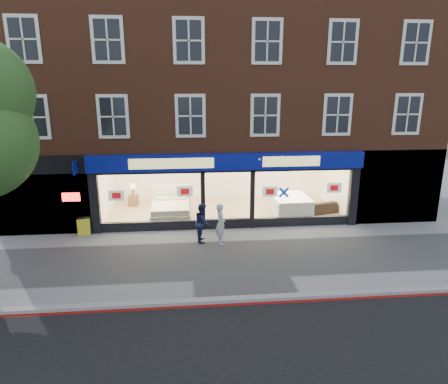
{
  "coord_description": "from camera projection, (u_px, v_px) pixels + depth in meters",
  "views": [
    {
      "loc": [
        -1.67,
        -13.07,
        6.12
      ],
      "look_at": [
        -0.21,
        2.5,
        1.78
      ],
      "focal_mm": 32.0,
      "sensor_mm": 36.0,
      "label": 1
    }
  ],
  "objects": [
    {
      "name": "showroom_floor",
      "position": [
        223.0,
        211.0,
        19.35
      ],
      "size": [
        11.0,
        4.5,
        0.1
      ],
      "primitive_type": "cube",
      "color": "tan",
      "rests_on": "ground"
    },
    {
      "name": "pedestrian_grey",
      "position": [
        221.0,
        224.0,
        15.42
      ],
      "size": [
        0.49,
        0.65,
        1.61
      ],
      "primitive_type": "imported",
      "rotation": [
        0.0,
        0.0,
        1.75
      ],
      "color": "#B8B9C0",
      "rests_on": "ground"
    },
    {
      "name": "pedestrian_blue",
      "position": [
        203.0,
        222.0,
        15.67
      ],
      "size": [
        0.61,
        0.77,
        1.54
      ],
      "primitive_type": "imported",
      "rotation": [
        0.0,
        0.0,
        1.53
      ],
      "color": "#181D43",
      "rests_on": "ground"
    },
    {
      "name": "a_board",
      "position": [
        84.0,
        227.0,
        16.27
      ],
      "size": [
        0.59,
        0.47,
        0.78
      ],
      "primitive_type": "cube",
      "rotation": [
        0.0,
        0.0,
        0.32
      ],
      "color": "yellow",
      "rests_on": "ground"
    },
    {
      "name": "sofa",
      "position": [
        319.0,
        207.0,
        18.88
      ],
      "size": [
        2.08,
        1.25,
        0.57
      ],
      "primitive_type": "imported",
      "rotation": [
        0.0,
        0.0,
        3.41
      ],
      "color": "black",
      "rests_on": "showroom_floor"
    },
    {
      "name": "bedside_table",
      "position": [
        134.0,
        200.0,
        19.98
      ],
      "size": [
        0.51,
        0.51,
        0.55
      ],
      "primitive_type": "cube",
      "rotation": [
        0.0,
        0.0,
        -0.14
      ],
      "color": "brown",
      "rests_on": "showroom_floor"
    },
    {
      "name": "kerb_line",
      "position": [
        250.0,
        304.0,
        11.35
      ],
      "size": [
        60.0,
        0.1,
        0.01
      ],
      "primitive_type": "cube",
      "color": "#8C0A07",
      "rests_on": "ground"
    },
    {
      "name": "mattress_stack",
      "position": [
        290.0,
        205.0,
        18.77
      ],
      "size": [
        1.71,
        2.13,
        0.82
      ],
      "rotation": [
        0.0,
        0.0,
        0.03
      ],
      "color": "white",
      "rests_on": "showroom_floor"
    },
    {
      "name": "display_bed",
      "position": [
        171.0,
        209.0,
        18.37
      ],
      "size": [
        1.85,
        2.22,
        1.24
      ],
      "rotation": [
        0.0,
        0.0,
        0.02
      ],
      "color": "beige",
      "rests_on": "showroom_floor"
    },
    {
      "name": "ground",
      "position": [
        236.0,
        258.0,
        14.32
      ],
      "size": [
        120.0,
        120.0,
        0.0
      ],
      "primitive_type": "plane",
      "color": "gray",
      "rests_on": "ground"
    },
    {
      "name": "kerb_stone",
      "position": [
        249.0,
        299.0,
        11.53
      ],
      "size": [
        60.0,
        0.25,
        0.12
      ],
      "primitive_type": "cube",
      "color": "gray",
      "rests_on": "ground"
    },
    {
      "name": "building",
      "position": [
        219.0,
        70.0,
        19.19
      ],
      "size": [
        19.0,
        8.26,
        10.3
      ],
      "color": "brown",
      "rests_on": "ground"
    }
  ]
}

